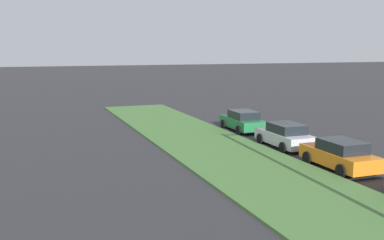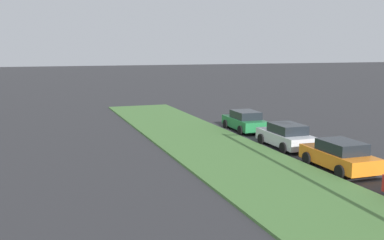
{
  "view_description": "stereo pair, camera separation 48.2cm",
  "coord_description": "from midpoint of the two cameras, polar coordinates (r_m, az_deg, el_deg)",
  "views": [
    {
      "loc": [
        -4.37,
        18.28,
        5.94
      ],
      "look_at": [
        18.97,
        9.5,
        1.92
      ],
      "focal_mm": 41.77,
      "sensor_mm": 36.0,
      "label": 1
    },
    {
      "loc": [
        -4.54,
        17.83,
        5.94
      ],
      "look_at": [
        18.97,
        9.5,
        1.92
      ],
      "focal_mm": 41.77,
      "sensor_mm": 36.0,
      "label": 2
    }
  ],
  "objects": [
    {
      "name": "grass_median",
      "position": [
        18.61,
        13.86,
        -9.53
      ],
      "size": [
        60.0,
        6.0,
        0.12
      ],
      "primitive_type": "cube",
      "color": "#477238",
      "rests_on": "ground"
    },
    {
      "name": "parked_car_orange",
      "position": [
        23.27,
        17.78,
        -4.25
      ],
      "size": [
        4.32,
        2.06,
        1.47
      ],
      "rotation": [
        0.0,
        0.0,
        -0.01
      ],
      "color": "orange",
      "rests_on": "ground"
    },
    {
      "name": "parked_car_silver",
      "position": [
        27.51,
        11.3,
        -1.96
      ],
      "size": [
        4.32,
        2.06,
        1.47
      ],
      "rotation": [
        0.0,
        0.0,
        -0.01
      ],
      "color": "#B2B5BA",
      "rests_on": "ground"
    },
    {
      "name": "parked_car_green",
      "position": [
        32.58,
        6.07,
        -0.11
      ],
      "size": [
        4.35,
        2.11,
        1.47
      ],
      "rotation": [
        0.0,
        0.0,
        -0.03
      ],
      "color": "#1E6B38",
      "rests_on": "ground"
    }
  ]
}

